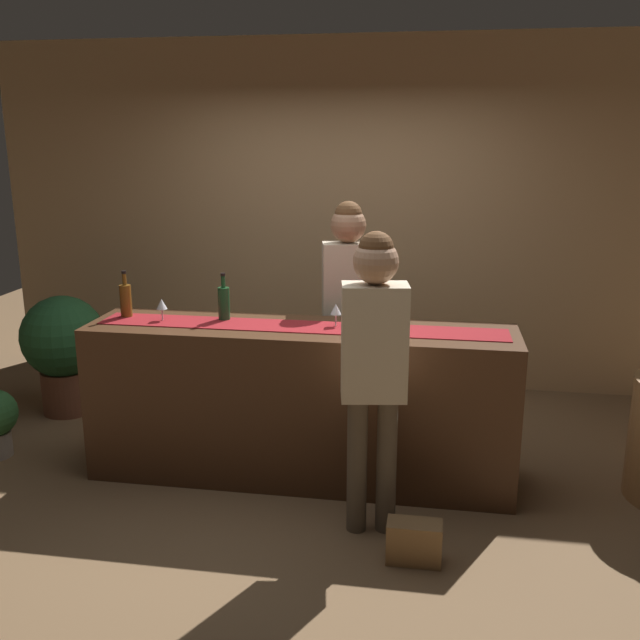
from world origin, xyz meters
TOP-DOWN VIEW (x-y plane):
  - ground_plane at (0.00, 0.00)m, footprint 10.00×10.00m
  - back_wall at (0.00, 1.90)m, footprint 6.00×0.12m
  - bar_counter at (0.00, 0.00)m, footprint 2.64×0.60m
  - counter_runner_cloth at (0.00, 0.00)m, footprint 2.51×0.28m
  - wine_bottle_amber at (-1.14, 0.06)m, footprint 0.07×0.07m
  - wine_bottle_green at (-0.50, 0.09)m, footprint 0.07×0.07m
  - wine_glass_near_customer at (0.22, 0.04)m, footprint 0.07×0.07m
  - wine_glass_mid_counter at (-0.88, -0.00)m, footprint 0.07×0.07m
  - bartender at (0.22, 0.58)m, footprint 0.38×0.27m
  - customer_sipping at (0.51, -0.58)m, footprint 0.37×0.25m
  - potted_plant_tall at (-2.01, 0.77)m, footprint 0.64×0.64m
  - handbag at (0.75, -0.85)m, footprint 0.28×0.14m

SIDE VIEW (x-z plane):
  - ground_plane at x=0.00m, z-range 0.00..0.00m
  - handbag at x=0.75m, z-range 0.00..0.22m
  - bar_counter at x=0.00m, z-range 0.00..0.99m
  - potted_plant_tall at x=-2.01m, z-range 0.07..1.00m
  - counter_runner_cloth at x=0.00m, z-range 0.99..0.99m
  - customer_sipping at x=0.51m, z-range 0.19..1.85m
  - bartender at x=0.22m, z-range 0.20..1.90m
  - wine_glass_near_customer at x=0.22m, z-range 1.02..1.16m
  - wine_glass_mid_counter at x=-0.88m, z-range 1.02..1.16m
  - wine_bottle_amber at x=-1.14m, z-range 0.95..1.25m
  - wine_bottle_green at x=-0.50m, z-range 0.95..1.25m
  - back_wall at x=0.00m, z-range 0.00..2.90m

